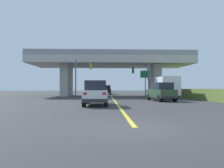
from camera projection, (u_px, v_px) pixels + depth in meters
ground at (111, 96)px, 37.28m from camera, size 160.00×160.00×0.00m
overpass_bridge at (111, 66)px, 37.39m from camera, size 28.18×9.60×7.67m
lane_divider_stripe at (115, 102)px, 20.80m from camera, size 0.20×26.98×0.01m
suv_lead at (96, 93)px, 16.96m from camera, size 1.92×4.58×2.02m
suv_crossing at (161, 92)px, 22.69m from camera, size 2.47×4.61×2.02m
box_truck at (165, 87)px, 28.05m from camera, size 2.33×6.53×2.91m
sedan_oncoming at (107, 90)px, 44.50m from camera, size 1.86×4.85×2.02m
traffic_signal_nearside at (143, 75)px, 30.79m from camera, size 2.64×0.36×5.32m
traffic_signal_farside at (81, 73)px, 31.35m from camera, size 2.58×0.36×5.84m
highway_sign at (145, 77)px, 34.10m from camera, size 1.72×0.17×4.53m
semi_truck_distant at (102, 87)px, 62.22m from camera, size 2.33×6.59×3.17m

